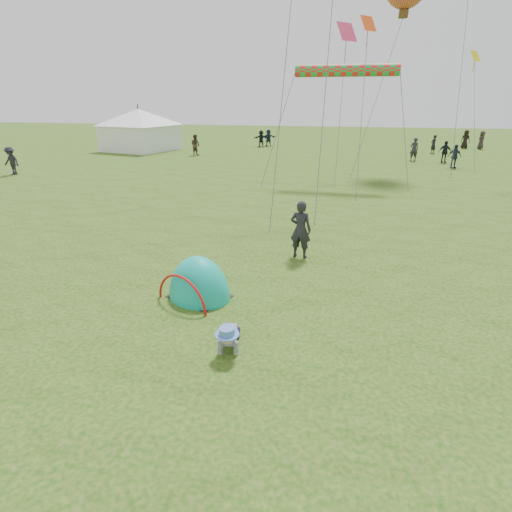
% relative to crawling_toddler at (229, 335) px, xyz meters
% --- Properties ---
extents(ground, '(140.00, 140.00, 0.00)m').
position_rel_crawling_toddler_xyz_m(ground, '(0.45, 0.35, -0.32)').
color(ground, '#104307').
extents(crawling_toddler, '(0.71, 0.92, 0.64)m').
position_rel_crawling_toddler_xyz_m(crawling_toddler, '(0.00, 0.00, 0.00)').
color(crawling_toddler, black).
rests_on(crawling_toddler, ground).
extents(popup_tent, '(2.04, 1.90, 2.10)m').
position_rel_crawling_toddler_xyz_m(popup_tent, '(-1.32, 2.00, -0.32)').
color(popup_tent, '#189682').
rests_on(popup_tent, ground).
extents(standing_adult, '(0.72, 0.54, 1.77)m').
position_rel_crawling_toddler_xyz_m(standing_adult, '(0.80, 5.20, 0.57)').
color(standing_adult, black).
rests_on(standing_adult, ground).
extents(event_marquee, '(7.05, 7.05, 4.02)m').
position_rel_crawling_toddler_xyz_m(event_marquee, '(-17.05, 29.78, 1.69)').
color(event_marquee, white).
rests_on(event_marquee, ground).
extents(crowd_person_0, '(0.69, 0.68, 1.61)m').
position_rel_crawling_toddler_xyz_m(crowd_person_0, '(9.71, 33.11, 0.49)').
color(crowd_person_0, black).
rests_on(crowd_person_0, ground).
extents(crowd_person_1, '(1.04, 0.93, 1.75)m').
position_rel_crawling_toddler_xyz_m(crowd_person_1, '(-10.74, 27.44, 0.56)').
color(crowd_person_1, '#45332D').
rests_on(crowd_person_1, ground).
extents(crowd_person_2, '(1.03, 0.62, 1.64)m').
position_rel_crawling_toddler_xyz_m(crowd_person_2, '(9.54, 24.66, 0.50)').
color(crowd_person_2, '#232E41').
rests_on(crowd_person_2, ground).
extents(crowd_person_3, '(1.22, 0.82, 1.76)m').
position_rel_crawling_toddler_xyz_m(crowd_person_3, '(-18.92, 15.80, 0.56)').
color(crowd_person_3, black).
rests_on(crowd_person_3, ground).
extents(crowd_person_4, '(0.71, 0.93, 1.71)m').
position_rel_crawling_toddler_xyz_m(crowd_person_4, '(14.93, 37.64, 0.54)').
color(crowd_person_4, '#2E2622').
rests_on(crowd_person_4, ground).
extents(crowd_person_5, '(1.54, 1.27, 1.65)m').
position_rel_crawling_toddler_xyz_m(crowd_person_5, '(-6.48, 35.11, 0.51)').
color(crowd_person_5, black).
rests_on(crowd_person_5, ground).
extents(crowd_person_6, '(0.46, 0.63, 1.59)m').
position_rel_crawling_toddler_xyz_m(crowd_person_6, '(-18.70, 38.10, 0.48)').
color(crowd_person_6, '#232326').
rests_on(crowd_person_6, ground).
extents(crowd_person_8, '(1.03, 0.85, 1.64)m').
position_rel_crawling_toddler_xyz_m(crowd_person_8, '(9.44, 27.16, 0.50)').
color(crowd_person_8, black).
rests_on(crowd_person_8, ground).
extents(crowd_person_10, '(1.02, 0.96, 1.75)m').
position_rel_crawling_toddler_xyz_m(crowd_person_10, '(13.59, 38.08, 0.56)').
color(crowd_person_10, black).
rests_on(crowd_person_10, ground).
extents(crowd_person_11, '(1.64, 0.96, 1.68)m').
position_rel_crawling_toddler_xyz_m(crowd_person_11, '(-5.89, 36.05, 0.52)').
color(crowd_person_11, '#253247').
rests_on(crowd_person_11, ground).
extents(crowd_person_12, '(0.69, 0.51, 1.76)m').
position_rel_crawling_toddler_xyz_m(crowd_person_12, '(7.31, 27.96, 0.56)').
color(crowd_person_12, '#26262B').
rests_on(crowd_person_12, ground).
extents(rainbow_tube_kite, '(5.45, 0.64, 0.64)m').
position_rel_crawling_toddler_xyz_m(rainbow_tube_kite, '(1.71, 17.55, 5.67)').
color(rainbow_tube_kite, red).
extents(diamond_kite_2, '(0.89, 0.89, 0.73)m').
position_rel_crawling_toddler_xyz_m(diamond_kite_2, '(10.59, 28.09, 7.14)').
color(diamond_kite_2, '#DEC406').
extents(diamond_kite_6, '(1.31, 1.31, 1.07)m').
position_rel_crawling_toddler_xyz_m(diamond_kite_6, '(1.53, 20.96, 7.96)').
color(diamond_kite_6, '#D52D57').
extents(diamond_kite_7, '(0.94, 0.94, 0.76)m').
position_rel_crawling_toddler_xyz_m(diamond_kite_7, '(2.63, 18.04, 7.91)').
color(diamond_kite_7, '#E0430D').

